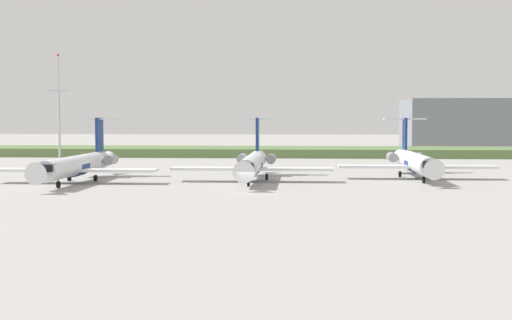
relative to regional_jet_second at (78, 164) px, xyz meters
The scene contains 7 objects.
ground_plane 30.85m from the regional_jet_second, 36.72° to the left, with size 500.00×500.00×0.00m, color #9E9B96.
grass_berm 72.39m from the regional_jet_second, 70.09° to the left, with size 320.00×20.00×1.95m, color #597542.
regional_jet_second is the anchor object (origin of this frame).
regional_jet_third 24.49m from the regional_jet_second, ahead, with size 22.81×31.00×9.00m.
regional_jet_fourth 48.94m from the regional_jet_second, 11.55° to the left, with size 22.81×31.00×9.00m.
antenna_mast 54.69m from the regional_jet_second, 112.13° to the left, with size 4.40×0.50×22.48m.
distant_hangar 132.74m from the regional_jet_second, 49.40° to the left, with size 53.31×24.60×13.99m, color gray.
Camera 1 is at (6.56, -83.61, 9.14)m, focal length 49.00 mm.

